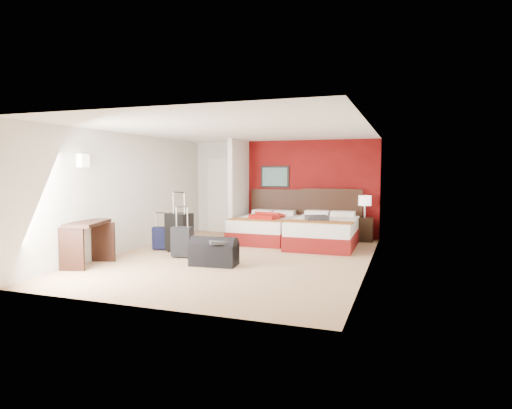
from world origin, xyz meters
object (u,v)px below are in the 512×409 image
at_px(red_suitcase_open, 267,216).
at_px(table_lamp, 365,207).
at_px(bed_right, 324,233).
at_px(suitcase_black, 179,233).
at_px(duffel_bag, 214,254).
at_px(nightstand, 364,229).
at_px(suitcase_navy, 161,239).
at_px(bed_left, 265,229).
at_px(suitcase_charcoal, 182,243).
at_px(desk, 88,244).

height_order(red_suitcase_open, table_lamp, table_lamp).
xyz_separation_m(bed_right, table_lamp, (0.81, 1.03, 0.53)).
xyz_separation_m(bed_right, suitcase_black, (-2.74, -1.72, 0.09)).
height_order(table_lamp, duffel_bag, table_lamp).
xyz_separation_m(nightstand, duffel_bag, (-2.33, -3.66, -0.07)).
xyz_separation_m(suitcase_navy, duffel_bag, (1.73, -0.99, -0.02)).
distance_m(bed_right, suitcase_black, 3.24).
height_order(table_lamp, suitcase_black, table_lamp).
height_order(red_suitcase_open, suitcase_black, suitcase_black).
distance_m(nightstand, duffel_bag, 4.34).
xyz_separation_m(bed_left, suitcase_black, (-1.25, -1.97, 0.11)).
xyz_separation_m(bed_right, suitcase_navy, (-3.24, -1.64, -0.07)).
bearing_deg(bed_left, table_lamp, 18.60).
relative_size(suitcase_charcoal, desk, 0.60).
bearing_deg(suitcase_black, bed_left, 72.30).
relative_size(duffel_bag, desk, 0.86).
xyz_separation_m(bed_left, red_suitcase_open, (0.10, -0.10, 0.34)).
bearing_deg(desk, bed_right, 27.35).
distance_m(nightstand, desk, 6.30).
bearing_deg(desk, table_lamp, 29.09).
bearing_deg(suitcase_charcoal, red_suitcase_open, 60.61).
bearing_deg(red_suitcase_open, duffel_bag, -80.64).
xyz_separation_m(nightstand, suitcase_charcoal, (-3.22, -3.22, 0.00)).
relative_size(bed_left, desk, 1.95).
relative_size(bed_right, nightstand, 3.58).
bearing_deg(table_lamp, bed_right, -128.16).
bearing_deg(suitcase_navy, table_lamp, 16.15).
distance_m(red_suitcase_open, suitcase_navy, 2.60).
relative_size(suitcase_black, suitcase_navy, 1.70).
bearing_deg(suitcase_navy, bed_right, 9.59).
bearing_deg(duffel_bag, suitcase_navy, 145.24).
relative_size(red_suitcase_open, suitcase_navy, 1.87).
bearing_deg(suitcase_black, bed_right, 46.82).
distance_m(table_lamp, desk, 6.31).
relative_size(suitcase_charcoal, duffel_bag, 0.69).
bearing_deg(red_suitcase_open, suitcase_charcoal, -101.56).
xyz_separation_m(red_suitcase_open, suitcase_black, (-1.35, -1.87, -0.23)).
height_order(table_lamp, suitcase_charcoal, table_lamp).
height_order(nightstand, suitcase_navy, nightstand).
relative_size(nightstand, table_lamp, 1.06).
relative_size(nightstand, suitcase_navy, 1.22).
bearing_deg(suitcase_navy, nightstand, 16.15).
bearing_deg(duffel_bag, suitcase_charcoal, 149.10).
distance_m(suitcase_black, duffel_bag, 1.54).
relative_size(table_lamp, suitcase_black, 0.68).
bearing_deg(duffel_bag, nightstand, 52.70).
bearing_deg(duffel_bag, bed_right, 55.16).
bearing_deg(table_lamp, suitcase_charcoal, -134.99).
bearing_deg(bed_right, red_suitcase_open, 173.22).
bearing_deg(suitcase_charcoal, duffel_bag, -31.90).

